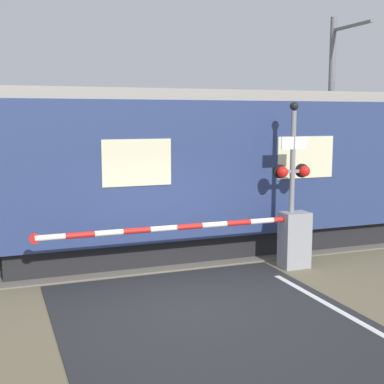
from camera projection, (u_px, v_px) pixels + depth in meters
name	position (u px, v px, depth m)	size (l,w,h in m)	color
ground_plane	(195.00, 306.00, 9.24)	(80.00, 80.00, 0.00)	#6B6047
track_bed	(139.00, 253.00, 12.67)	(36.00, 3.20, 0.13)	#666056
train	(274.00, 167.00, 13.64)	(14.49, 2.89, 3.83)	black
crossing_barrier	(276.00, 238.00, 11.36)	(5.79, 0.44, 1.22)	gray
signal_post	(293.00, 174.00, 11.42)	(0.84, 0.26, 3.56)	gray
catenary_pole	(331.00, 115.00, 16.94)	(0.20, 1.90, 6.29)	slate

